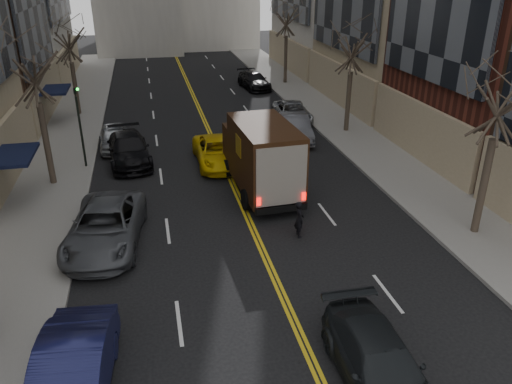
% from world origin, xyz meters
% --- Properties ---
extents(sidewalk_left, '(4.00, 66.00, 0.15)m').
position_xyz_m(sidewalk_left, '(-9.00, 27.00, 0.07)').
color(sidewalk_left, slate).
rests_on(sidewalk_left, ground).
extents(sidewalk_right, '(4.00, 66.00, 0.15)m').
position_xyz_m(sidewalk_right, '(9.00, 27.00, 0.07)').
color(sidewalk_right, slate).
rests_on(sidewalk_right, ground).
extents(tree_lf_mid, '(3.20, 3.20, 8.91)m').
position_xyz_m(tree_lf_mid, '(-8.80, 20.00, 6.60)').
color(tree_lf_mid, '#382D23').
rests_on(tree_lf_mid, sidewalk_left).
extents(tree_lf_far, '(3.20, 3.20, 8.12)m').
position_xyz_m(tree_lf_far, '(-8.80, 33.00, 6.02)').
color(tree_lf_far, '#382D23').
rests_on(tree_lf_far, sidewalk_left).
extents(tree_rt_near, '(3.20, 3.20, 8.71)m').
position_xyz_m(tree_rt_near, '(8.80, 11.00, 6.45)').
color(tree_rt_near, '#382D23').
rests_on(tree_rt_near, sidewalk_right).
extents(tree_rt_mid, '(3.20, 3.20, 8.32)m').
position_xyz_m(tree_rt_mid, '(8.80, 25.00, 6.17)').
color(tree_rt_mid, '#382D23').
rests_on(tree_rt_mid, sidewalk_right).
extents(tree_rt_far, '(3.20, 3.20, 9.11)m').
position_xyz_m(tree_rt_far, '(8.80, 40.00, 6.74)').
color(tree_rt_far, '#382D23').
rests_on(tree_rt_far, sidewalk_right).
extents(traffic_signal, '(0.29, 0.26, 4.70)m').
position_xyz_m(traffic_signal, '(-7.39, 22.00, 2.82)').
color(traffic_signal, black).
rests_on(traffic_signal, sidewalk_left).
extents(ups_truck, '(2.92, 6.59, 3.54)m').
position_xyz_m(ups_truck, '(1.20, 17.02, 1.78)').
color(ups_truck, black).
rests_on(ups_truck, ground).
extents(observer_sedan, '(2.07, 4.90, 1.41)m').
position_xyz_m(observer_sedan, '(1.40, 4.33, 0.71)').
color(observer_sedan, black).
rests_on(observer_sedan, ground).
extents(taxi, '(2.43, 5.15, 1.42)m').
position_xyz_m(taxi, '(-0.30, 21.12, 0.71)').
color(taxi, yellow).
rests_on(taxi, ground).
extents(pedestrian, '(0.37, 0.56, 1.54)m').
position_xyz_m(pedestrian, '(1.71, 12.41, 0.77)').
color(pedestrian, black).
rests_on(pedestrian, ground).
extents(parked_lf_b, '(2.17, 5.05, 1.62)m').
position_xyz_m(parked_lf_b, '(-6.30, 5.50, 0.81)').
color(parked_lf_b, '#12143A').
rests_on(parked_lf_b, ground).
extents(parked_lf_c, '(3.36, 6.04, 1.60)m').
position_xyz_m(parked_lf_c, '(-5.89, 13.40, 0.80)').
color(parked_lf_c, '#4A4D52').
rests_on(parked_lf_c, ground).
extents(parked_lf_d, '(2.71, 5.53, 1.55)m').
position_xyz_m(parked_lf_d, '(-5.10, 22.44, 0.77)').
color(parked_lf_d, black).
rests_on(parked_lf_d, ground).
extents(parked_lf_e, '(1.85, 4.22, 1.41)m').
position_xyz_m(parked_lf_e, '(-5.99, 25.04, 0.71)').
color(parked_lf_e, '#AEB2B6').
rests_on(parked_lf_e, ground).
extents(parked_rt_a, '(2.14, 4.77, 1.52)m').
position_xyz_m(parked_rt_a, '(5.10, 24.28, 0.76)').
color(parked_rt_a, '#4A4B51').
rests_on(parked_rt_a, ground).
extents(parked_rt_b, '(2.61, 5.04, 1.36)m').
position_xyz_m(parked_rt_b, '(5.99, 28.09, 0.68)').
color(parked_rt_b, '#A3A6AA').
rests_on(parked_rt_b, ground).
extents(parked_rt_c, '(2.50, 5.08, 1.42)m').
position_xyz_m(parked_rt_c, '(5.57, 38.72, 0.71)').
color(parked_rt_c, black).
rests_on(parked_rt_c, ground).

